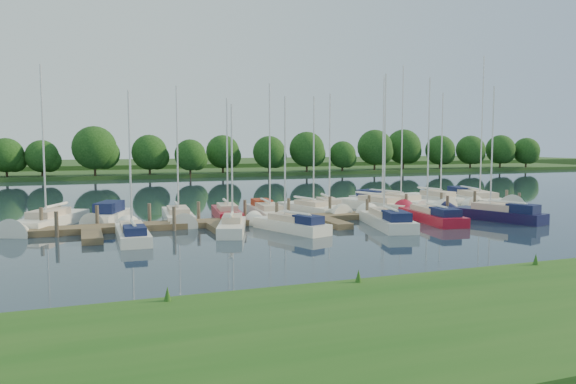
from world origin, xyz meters
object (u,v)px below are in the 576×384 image
object	(u,v)px
dock	(320,219)
sailboat_s_2	(289,226)
sailboat_n_5	(312,210)
motorboat	(108,216)
sailboat_n_0	(48,223)

from	to	relation	value
dock	sailboat_s_2	distance (m)	5.00
sailboat_n_5	motorboat	bearing A→B (deg)	-17.66
dock	sailboat_n_5	distance (m)	4.85
sailboat_n_5	sailboat_s_2	bearing A→B (deg)	43.82
sailboat_n_0	motorboat	xyz separation A→B (m)	(4.03, 1.62, 0.08)
sailboat_n_0	motorboat	bearing A→B (deg)	-133.40
sailboat_n_0	motorboat	world-z (taller)	sailboat_n_0
motorboat	sailboat_n_5	bearing A→B (deg)	-161.13
sailboat_n_0	sailboat_s_2	world-z (taller)	sailboat_n_0
motorboat	sailboat_s_2	bearing A→B (deg)	162.99
dock	motorboat	bearing A→B (deg)	158.92
dock	sailboat_s_2	xyz separation A→B (m)	(-3.70, -3.35, 0.13)
dock	sailboat_n_0	bearing A→B (deg)	167.84
sailboat_n_5	sailboat_s_2	distance (m)	9.46
sailboat_n_0	sailboat_n_5	distance (m)	20.01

